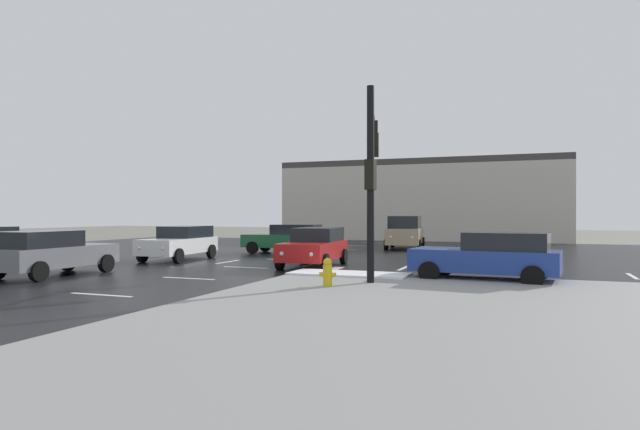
{
  "coord_description": "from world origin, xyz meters",
  "views": [
    {
      "loc": [
        10.61,
        -21.54,
        2.17
      ],
      "look_at": [
        0.42,
        5.31,
        2.12
      ],
      "focal_mm": 30.76,
      "sensor_mm": 36.0,
      "label": 1
    }
  ],
  "objects_px": {
    "traffic_signal_mast": "(372,156)",
    "fire_hydrant": "(328,272)",
    "sedan_blue": "(490,256)",
    "sedan_grey": "(51,252)",
    "sedan_white": "(180,242)",
    "sedan_green": "(288,238)",
    "sedan_red": "(315,246)",
    "suv_tan": "(405,231)"
  },
  "relations": [
    {
      "from": "sedan_blue",
      "to": "traffic_signal_mast",
      "type": "bearing_deg",
      "value": 14.18
    },
    {
      "from": "sedan_blue",
      "to": "sedan_white",
      "type": "relative_size",
      "value": 1.0
    },
    {
      "from": "traffic_signal_mast",
      "to": "sedan_green",
      "type": "height_order",
      "value": "traffic_signal_mast"
    },
    {
      "from": "suv_tan",
      "to": "fire_hydrant",
      "type": "bearing_deg",
      "value": -1.25
    },
    {
      "from": "sedan_white",
      "to": "sedan_grey",
      "type": "bearing_deg",
      "value": -5.86
    },
    {
      "from": "sedan_red",
      "to": "sedan_grey",
      "type": "bearing_deg",
      "value": -52.81
    },
    {
      "from": "sedan_grey",
      "to": "suv_tan",
      "type": "bearing_deg",
      "value": -24.72
    },
    {
      "from": "sedan_green",
      "to": "sedan_white",
      "type": "relative_size",
      "value": 1.0
    },
    {
      "from": "sedan_green",
      "to": "suv_tan",
      "type": "xyz_separation_m",
      "value": [
        5.23,
        6.17,
        0.24
      ]
    },
    {
      "from": "suv_tan",
      "to": "sedan_green",
      "type": "bearing_deg",
      "value": -46.99
    },
    {
      "from": "sedan_grey",
      "to": "sedan_green",
      "type": "xyz_separation_m",
      "value": [
        3.11,
        13.11,
        0.0
      ]
    },
    {
      "from": "sedan_grey",
      "to": "sedan_blue",
      "type": "bearing_deg",
      "value": -77.01
    },
    {
      "from": "sedan_blue",
      "to": "sedan_green",
      "type": "distance_m",
      "value": 14.67
    },
    {
      "from": "sedan_red",
      "to": "sedan_blue",
      "type": "bearing_deg",
      "value": 62.68
    },
    {
      "from": "sedan_grey",
      "to": "sedan_white",
      "type": "distance_m",
      "value": 7.35
    },
    {
      "from": "fire_hydrant",
      "to": "sedan_green",
      "type": "distance_m",
      "value": 14.78
    },
    {
      "from": "sedan_red",
      "to": "sedan_green",
      "type": "xyz_separation_m",
      "value": [
        -4.15,
        6.53,
        0.0
      ]
    },
    {
      "from": "sedan_grey",
      "to": "sedan_blue",
      "type": "distance_m",
      "value": 14.8
    },
    {
      "from": "traffic_signal_mast",
      "to": "sedan_blue",
      "type": "relative_size",
      "value": 1.39
    },
    {
      "from": "sedan_red",
      "to": "sedan_grey",
      "type": "distance_m",
      "value": 9.8
    },
    {
      "from": "fire_hydrant",
      "to": "suv_tan",
      "type": "relative_size",
      "value": 0.16
    },
    {
      "from": "suv_tan",
      "to": "sedan_white",
      "type": "xyz_separation_m",
      "value": [
        -8.18,
        -11.92,
        -0.24
      ]
    },
    {
      "from": "fire_hydrant",
      "to": "sedan_green",
      "type": "height_order",
      "value": "sedan_green"
    },
    {
      "from": "sedan_blue",
      "to": "sedan_white",
      "type": "height_order",
      "value": "same"
    },
    {
      "from": "suv_tan",
      "to": "sedan_grey",
      "type": "bearing_deg",
      "value": -30.1
    },
    {
      "from": "traffic_signal_mast",
      "to": "sedan_green",
      "type": "bearing_deg",
      "value": 22.93
    },
    {
      "from": "sedan_blue",
      "to": "sedan_green",
      "type": "height_order",
      "value": "same"
    },
    {
      "from": "fire_hydrant",
      "to": "sedan_blue",
      "type": "xyz_separation_m",
      "value": [
        4.17,
        3.53,
        0.32
      ]
    },
    {
      "from": "sedan_red",
      "to": "sedan_white",
      "type": "xyz_separation_m",
      "value": [
        -7.1,
        0.78,
        0.0
      ]
    },
    {
      "from": "traffic_signal_mast",
      "to": "fire_hydrant",
      "type": "bearing_deg",
      "value": 156.93
    },
    {
      "from": "traffic_signal_mast",
      "to": "sedan_grey",
      "type": "height_order",
      "value": "traffic_signal_mast"
    },
    {
      "from": "traffic_signal_mast",
      "to": "suv_tan",
      "type": "height_order",
      "value": "traffic_signal_mast"
    },
    {
      "from": "sedan_white",
      "to": "sedan_red",
      "type": "bearing_deg",
      "value": 79.14
    },
    {
      "from": "sedan_grey",
      "to": "sedan_blue",
      "type": "xyz_separation_m",
      "value": [
        14.34,
        3.66,
        0.0
      ]
    },
    {
      "from": "traffic_signal_mast",
      "to": "sedan_green",
      "type": "xyz_separation_m",
      "value": [
        -7.53,
        9.99,
        -3.26
      ]
    },
    {
      "from": "fire_hydrant",
      "to": "sedan_blue",
      "type": "distance_m",
      "value": 5.48
    },
    {
      "from": "sedan_green",
      "to": "suv_tan",
      "type": "bearing_deg",
      "value": -133.92
    },
    {
      "from": "sedan_blue",
      "to": "suv_tan",
      "type": "bearing_deg",
      "value": -63.16
    },
    {
      "from": "sedan_white",
      "to": "sedan_green",
      "type": "bearing_deg",
      "value": 148.28
    },
    {
      "from": "sedan_blue",
      "to": "sedan_white",
      "type": "xyz_separation_m",
      "value": [
        -14.17,
        3.69,
        0.0
      ]
    },
    {
      "from": "traffic_signal_mast",
      "to": "fire_hydrant",
      "type": "xyz_separation_m",
      "value": [
        -0.47,
        -2.99,
        -3.57
      ]
    },
    {
      "from": "traffic_signal_mast",
      "to": "sedan_blue",
      "type": "bearing_deg",
      "value": -95.71
    }
  ]
}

